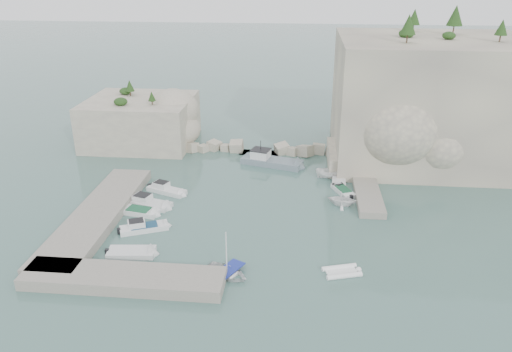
# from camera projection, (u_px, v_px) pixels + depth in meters

# --- Properties ---
(ground) EXTENTS (400.00, 400.00, 0.00)m
(ground) POSITION_uv_depth(u_px,v_px,m) (251.00, 222.00, 54.91)
(ground) COLOR #4B7069
(ground) RESTS_ON ground
(cliff_east) EXTENTS (26.00, 22.00, 17.00)m
(cliff_east) POSITION_uv_depth(u_px,v_px,m) (429.00, 100.00, 70.58)
(cliff_east) COLOR beige
(cliff_east) RESTS_ON ground
(cliff_terrace) EXTENTS (8.00, 10.00, 2.50)m
(cliff_terrace) POSITION_uv_depth(u_px,v_px,m) (357.00, 158.00, 69.74)
(cliff_terrace) COLOR beige
(cliff_terrace) RESTS_ON ground
(outcrop_west) EXTENTS (16.00, 14.00, 7.00)m
(outcrop_west) POSITION_uv_depth(u_px,v_px,m) (141.00, 121.00, 78.22)
(outcrop_west) COLOR beige
(outcrop_west) RESTS_ON ground
(quay_west) EXTENTS (5.00, 24.00, 1.10)m
(quay_west) POSITION_uv_depth(u_px,v_px,m) (98.00, 215.00, 55.30)
(quay_west) COLOR #9E9689
(quay_west) RESTS_ON ground
(quay_south) EXTENTS (18.00, 4.00, 1.10)m
(quay_south) POSITION_uv_depth(u_px,v_px,m) (123.00, 279.00, 44.14)
(quay_south) COLOR #9E9689
(quay_south) RESTS_ON ground
(ledge_east) EXTENTS (3.00, 16.00, 0.80)m
(ledge_east) POSITION_uv_depth(u_px,v_px,m) (366.00, 187.00, 62.70)
(ledge_east) COLOR #9E9689
(ledge_east) RESTS_ON ground
(breakwater) EXTENTS (28.00, 3.00, 1.40)m
(breakwater) POSITION_uv_depth(u_px,v_px,m) (260.00, 148.00, 74.87)
(breakwater) COLOR beige
(breakwater) RESTS_ON ground
(motorboat_a) EXTENTS (5.83, 3.62, 1.40)m
(motorboat_a) POSITION_uv_depth(u_px,v_px,m) (167.00, 192.00, 62.07)
(motorboat_a) COLOR white
(motorboat_a) RESTS_ON ground
(motorboat_b) EXTENTS (6.37, 3.67, 1.40)m
(motorboat_b) POSITION_uv_depth(u_px,v_px,m) (149.00, 206.00, 58.68)
(motorboat_b) COLOR silver
(motorboat_b) RESTS_ON ground
(motorboat_c) EXTENTS (5.38, 2.83, 0.70)m
(motorboat_c) POSITION_uv_depth(u_px,v_px,m) (139.00, 213.00, 56.87)
(motorboat_c) COLOR white
(motorboat_c) RESTS_ON ground
(motorboat_d) EXTENTS (5.75, 3.70, 1.40)m
(motorboat_d) POSITION_uv_depth(u_px,v_px,m) (144.00, 230.00, 53.26)
(motorboat_d) COLOR white
(motorboat_d) RESTS_ON ground
(motorboat_e) EXTENTS (5.20, 2.53, 0.70)m
(motorboat_e) POSITION_uv_depth(u_px,v_px,m) (132.00, 255.00, 48.75)
(motorboat_e) COLOR silver
(motorboat_e) RESTS_ON ground
(rowboat) EXTENTS (5.26, 4.76, 0.89)m
(rowboat) POSITION_uv_depth(u_px,v_px,m) (227.00, 275.00, 45.53)
(rowboat) COLOR white
(rowboat) RESTS_ON ground
(inflatable_dinghy) EXTENTS (4.02, 2.76, 0.44)m
(inflatable_dinghy) POSITION_uv_depth(u_px,v_px,m) (342.00, 273.00, 45.86)
(inflatable_dinghy) COLOR white
(inflatable_dinghy) RESTS_ON ground
(tender_east_a) EXTENTS (3.95, 3.58, 1.81)m
(tender_east_a) POSITION_uv_depth(u_px,v_px,m) (342.00, 205.00, 58.80)
(tender_east_a) COLOR white
(tender_east_a) RESTS_ON ground
(tender_east_b) EXTENTS (3.15, 4.65, 0.70)m
(tender_east_b) POSITION_uv_depth(u_px,v_px,m) (343.00, 193.00, 61.92)
(tender_east_b) COLOR white
(tender_east_b) RESTS_ON ground
(tender_east_c) EXTENTS (2.04, 5.41, 0.70)m
(tender_east_c) POSITION_uv_depth(u_px,v_px,m) (339.00, 182.00, 65.04)
(tender_east_c) COLOR silver
(tender_east_c) RESTS_ON ground
(tender_east_d) EXTENTS (4.24, 1.92, 1.59)m
(tender_east_d) POSITION_uv_depth(u_px,v_px,m) (331.00, 178.00, 66.32)
(tender_east_d) COLOR white
(tender_east_d) RESTS_ON ground
(work_boat) EXTENTS (9.85, 5.25, 2.20)m
(work_boat) POSITION_uv_depth(u_px,v_px,m) (272.00, 165.00, 70.65)
(work_boat) COLOR slate
(work_boat) RESTS_ON ground
(rowboat_mast) EXTENTS (0.10, 0.10, 4.20)m
(rowboat_mast) POSITION_uv_depth(u_px,v_px,m) (226.00, 251.00, 44.53)
(rowboat_mast) COLOR white
(rowboat_mast) RESTS_ON rowboat
(vegetation) EXTENTS (53.48, 13.88, 13.40)m
(vegetation) POSITION_uv_depth(u_px,v_px,m) (398.00, 29.00, 68.63)
(vegetation) COLOR #1E4219
(vegetation) RESTS_ON ground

